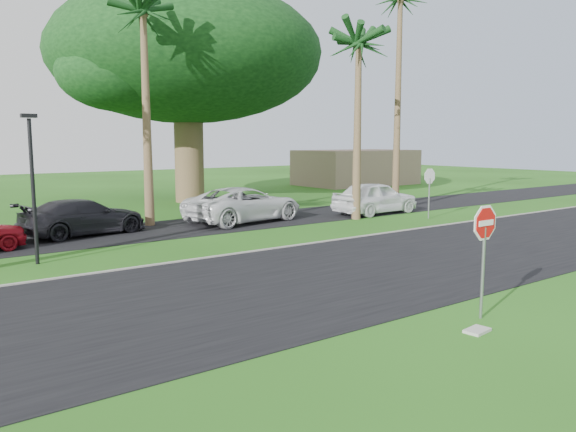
{
  "coord_description": "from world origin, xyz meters",
  "views": [
    {
      "loc": [
        -9.86,
        -10.02,
        3.84
      ],
      "look_at": [
        -0.92,
        2.15,
        1.8
      ],
      "focal_mm": 35.0,
      "sensor_mm": 36.0,
      "label": 1
    }
  ],
  "objects_px": {
    "stop_sign_near": "(484,238)",
    "stop_sign_far": "(430,183)",
    "car_pickup": "(375,198)",
    "car_minivan": "(244,205)",
    "car_dark": "(84,217)"
  },
  "relations": [
    {
      "from": "stop_sign_near",
      "to": "stop_sign_far",
      "type": "bearing_deg",
      "value": 43.73
    },
    {
      "from": "stop_sign_near",
      "to": "car_pickup",
      "type": "distance_m",
      "value": 17.46
    },
    {
      "from": "car_minivan",
      "to": "car_dark",
      "type": "bearing_deg",
      "value": 75.32
    },
    {
      "from": "car_dark",
      "to": "car_minivan",
      "type": "height_order",
      "value": "car_minivan"
    },
    {
      "from": "car_minivan",
      "to": "car_pickup",
      "type": "height_order",
      "value": "car_pickup"
    },
    {
      "from": "stop_sign_far",
      "to": "car_minivan",
      "type": "relative_size",
      "value": 0.44
    },
    {
      "from": "car_pickup",
      "to": "car_minivan",
      "type": "bearing_deg",
      "value": 75.14
    },
    {
      "from": "stop_sign_far",
      "to": "car_pickup",
      "type": "distance_m",
      "value": 3.09
    },
    {
      "from": "stop_sign_near",
      "to": "stop_sign_far",
      "type": "relative_size",
      "value": 1.0
    },
    {
      "from": "car_dark",
      "to": "car_minivan",
      "type": "bearing_deg",
      "value": -104.87
    },
    {
      "from": "stop_sign_near",
      "to": "car_pickup",
      "type": "height_order",
      "value": "stop_sign_near"
    },
    {
      "from": "car_pickup",
      "to": "stop_sign_far",
      "type": "bearing_deg",
      "value": -165.26
    },
    {
      "from": "car_dark",
      "to": "car_pickup",
      "type": "relative_size",
      "value": 1.01
    },
    {
      "from": "stop_sign_far",
      "to": "car_pickup",
      "type": "height_order",
      "value": "stop_sign_far"
    },
    {
      "from": "stop_sign_near",
      "to": "car_dark",
      "type": "relative_size",
      "value": 0.52
    }
  ]
}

